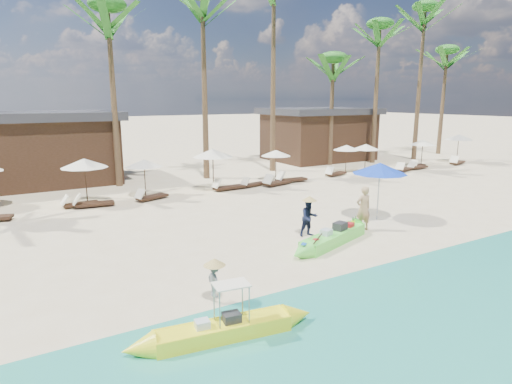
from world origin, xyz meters
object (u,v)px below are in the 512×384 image
blue_umbrella (380,168)px  green_canoe (334,237)px  tourist (363,208)px  yellow_canoe (224,330)px

blue_umbrella → green_canoe: bearing=-157.7°
green_canoe → tourist: 2.21m
green_canoe → tourist: (2.01, 0.65, 0.65)m
tourist → blue_umbrella: size_ratio=0.72×
tourist → yellow_canoe: bearing=36.4°
yellow_canoe → green_canoe: bearing=38.5°
green_canoe → blue_umbrella: (3.67, 1.50, 1.98)m
green_canoe → yellow_canoe: 7.09m
green_canoe → tourist: size_ratio=2.94×
yellow_canoe → tourist: bearing=35.5°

